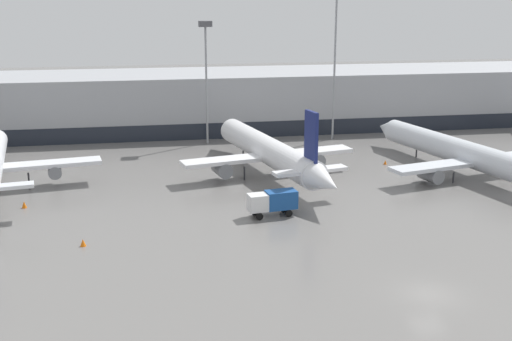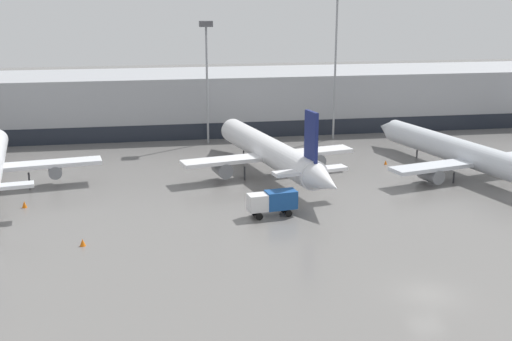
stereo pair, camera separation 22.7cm
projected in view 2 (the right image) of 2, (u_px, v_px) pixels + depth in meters
ground_plane at (428, 295)px, 46.14m from camera, size 320.00×320.00×0.00m
terminal_building at (267, 99)px, 103.77m from camera, size 160.00×27.57×9.00m
parked_jet_2 at (270, 152)px, 75.58m from camera, size 21.35×32.71×9.56m
parked_jet_3 at (475, 157)px, 74.87m from camera, size 22.43×38.23×9.02m
service_truck_1 at (273, 201)px, 62.21m from camera, size 4.97×2.27×2.47m
traffic_cone_0 at (386, 162)px, 81.41m from camera, size 0.40×0.40×0.55m
traffic_cone_1 at (24, 204)px, 64.92m from camera, size 0.51×0.51×0.69m
traffic_cone_2 at (83, 242)px, 55.03m from camera, size 0.52×0.52×0.64m
apron_light_mast_0 at (206, 47)px, 89.70m from camera, size 1.80×1.80×17.34m
apron_light_mast_5 at (337, 24)px, 91.49m from camera, size 1.80×1.80×21.71m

